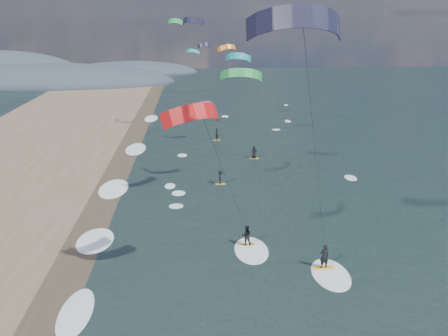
{
  "coord_description": "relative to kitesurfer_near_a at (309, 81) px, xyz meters",
  "views": [
    {
      "loc": [
        -2.92,
        -16.58,
        17.19
      ],
      "look_at": [
        -1.0,
        12.0,
        7.0
      ],
      "focal_mm": 35.0,
      "sensor_mm": 36.0,
      "label": 1
    }
  ],
  "objects": [
    {
      "name": "bg_kite_field",
      "position": [
        -3.51,
        45.54,
        -2.03
      ],
      "size": [
        12.39,
        72.48,
        8.42
      ],
      "color": "teal",
      "rests_on": "ground"
    },
    {
      "name": "coastal_hills",
      "position": [
        -47.57,
        103.05,
        -14.01
      ],
      "size": [
        80.0,
        41.0,
        15.0
      ],
      "color": "#3D4756",
      "rests_on": "ground"
    },
    {
      "name": "far_kitesurfers",
      "position": [
        -1.56,
        28.22,
        -13.2
      ],
      "size": [
        5.83,
        17.88,
        1.72
      ],
      "color": "gold",
      "rests_on": "ground"
    },
    {
      "name": "wet_sand_strip",
      "position": [
        -14.73,
        5.18,
        -14.01
      ],
      "size": [
        3.0,
        240.0,
        0.0
      ],
      "primitive_type": "cube",
      "color": "#382D23",
      "rests_on": "ground"
    },
    {
      "name": "kitesurfer_near_b",
      "position": [
        -4.21,
        4.4,
        -5.7
      ],
      "size": [
        7.04,
        8.9,
        13.12
      ],
      "color": "gold",
      "rests_on": "ground"
    },
    {
      "name": "kitesurfer_near_a",
      "position": [
        0.0,
        0.0,
        0.0
      ],
      "size": [
        7.86,
        8.32,
        17.96
      ],
      "color": "gold",
      "rests_on": "ground"
    },
    {
      "name": "shoreline_surf",
      "position": [
        -13.53,
        9.93,
        -14.01
      ],
      "size": [
        2.4,
        79.4,
        0.11
      ],
      "color": "white",
      "rests_on": "ground"
    }
  ]
}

